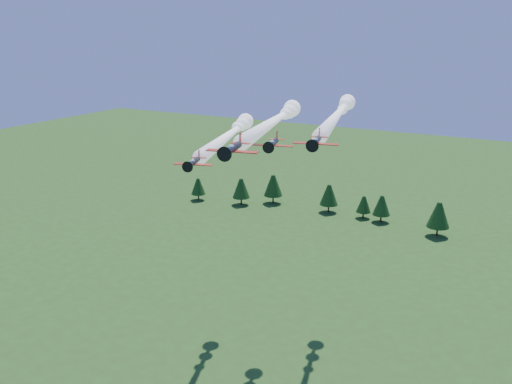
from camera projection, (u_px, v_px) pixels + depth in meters
The scene contains 5 objects.
plane_lead at pixel (275, 120), 109.27m from camera, with size 16.17×48.52×3.70m.
plane_left at pixel (231, 134), 119.48m from camera, with size 17.97×45.13×3.70m.
plane_right at pixel (338, 114), 117.63m from camera, with size 17.51×52.80×3.70m.
plane_slot at pixel (273, 143), 96.92m from camera, with size 7.19×7.97×2.52m.
treeline at pixel (403, 210), 198.55m from camera, with size 178.07×17.73×11.94m.
Camera 1 is at (42.96, -78.73, 68.44)m, focal length 40.00 mm.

